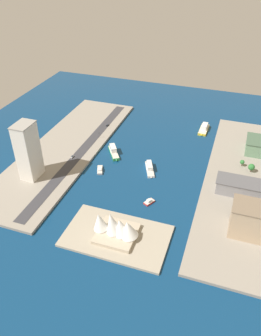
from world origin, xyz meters
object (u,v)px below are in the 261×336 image
Objects in this scene: suv_black at (107,125)px; sedan_silver at (72,157)px; tugboat_red at (149,202)px; apartment_midrise_tan at (253,220)px; traffic_light_waterfront at (99,134)px; ferry_green_doubledeck at (114,151)px; yacht_sleek_gray at (100,170)px; opera_landmark at (116,227)px; hotel_broad_white at (28,151)px; ferry_yellow_fast at (204,129)px; ferry_white_commuter at (150,168)px; warehouse_low_gray at (243,187)px.

suv_black is 75.51m from sedan_silver.
apartment_midrise_tan is at bearing 172.11° from tugboat_red.
traffic_light_waterfront is (-9.91, -45.84, 3.41)m from sedan_silver.
apartment_midrise_tan reaches higher than ferry_green_doubledeck.
yacht_sleek_gray is 35.45m from sedan_silver.
sedan_silver is 0.13× the size of opera_landmark.
apartment_midrise_tan reaches higher than sedan_silver.
yacht_sleek_gray is 68.61m from hotel_broad_white.
ferry_yellow_fast is 0.52× the size of hotel_broad_white.
yacht_sleek_gray is 3.43× the size of sedan_silver.
traffic_light_waterfront is at bearing -40.70° from ferry_green_doubledeck.
opera_landmark reaches higher than traffic_light_waterfront.
hotel_broad_white is at bearing 48.67° from ferry_green_doubledeck.
ferry_green_doubledeck is at bearing 139.30° from traffic_light_waterfront.
hotel_broad_white reaches higher than suv_black.
yacht_sleek_gray is 0.48× the size of apartment_midrise_tan.
tugboat_red is at bearing -179.51° from hotel_broad_white.
sedan_silver is at bearing 84.23° from suv_black.
tugboat_red reaches higher than yacht_sleek_gray.
tugboat_red is at bearing 80.59° from ferry_yellow_fast.
apartment_midrise_tan reaches higher than ferry_white_commuter.
apartment_midrise_tan reaches higher than traffic_light_waterfront.
opera_landmark reaches higher than ferry_white_commuter.
yacht_sleek_gray is at bearing -150.76° from hotel_broad_white.
ferry_white_commuter is at bearing 160.21° from ferry_green_doubledeck.
ferry_yellow_fast reaches higher than tugboat_red.
yacht_sleek_gray is at bearing 113.86° from traffic_light_waterfront.
tugboat_red is 142.01m from suv_black.
ferry_green_doubledeck is 88.63m from hotel_broad_white.
yacht_sleek_gray is 2.42× the size of traffic_light_waterfront.
ferry_green_doubledeck is at bearing -19.79° from ferry_white_commuter.
hotel_broad_white is 120.98m from suv_black.
sedan_silver is at bearing 5.90° from ferry_white_commuter.
yacht_sleek_gray is 88.52m from opera_landmark.
apartment_midrise_tan reaches higher than opera_landmark.
hotel_broad_white is 93.49m from traffic_light_waterfront.
tugboat_red is at bearing 134.32° from traffic_light_waterfront.
sedan_silver is at bearing -0.88° from warehouse_low_gray.
hotel_broad_white is at bearing 76.28° from suv_black.
yacht_sleek_gray is 88.34m from suv_black.
ferry_green_doubledeck reaches higher than ferry_white_commuter.
yacht_sleek_gray is at bearing 87.85° from ferry_green_doubledeck.
opera_landmark is at bearing 133.55° from sedan_silver.
tugboat_red is 1.66× the size of traffic_light_waterfront.
ferry_green_doubledeck is at bearing -11.49° from warehouse_low_gray.
sedan_silver is at bearing 77.80° from traffic_light_waterfront.
opera_landmark reaches higher than tugboat_red.
ferry_green_doubledeck is 0.96× the size of ferry_yellow_fast.
ferry_yellow_fast is at bearing -110.97° from ferry_white_commuter.
ferry_yellow_fast reaches higher than yacht_sleek_gray.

